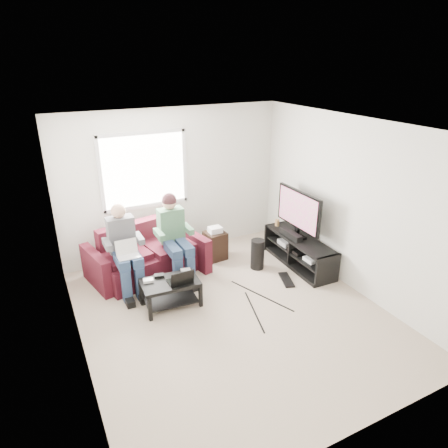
# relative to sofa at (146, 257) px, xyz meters

# --- Properties ---
(floor) EXTENTS (4.50, 4.50, 0.00)m
(floor) POSITION_rel_sofa_xyz_m (0.74, -1.64, -0.31)
(floor) COLOR tan
(floor) RESTS_ON ground
(ceiling) EXTENTS (4.50, 4.50, 0.00)m
(ceiling) POSITION_rel_sofa_xyz_m (0.74, -1.64, 2.29)
(ceiling) COLOR white
(ceiling) RESTS_ON wall_back
(wall_back) EXTENTS (4.50, 0.00, 4.50)m
(wall_back) POSITION_rel_sofa_xyz_m (0.74, 0.61, 0.99)
(wall_back) COLOR silver
(wall_back) RESTS_ON floor
(wall_front) EXTENTS (4.50, 0.00, 4.50)m
(wall_front) POSITION_rel_sofa_xyz_m (0.74, -3.89, 0.99)
(wall_front) COLOR silver
(wall_front) RESTS_ON floor
(wall_left) EXTENTS (0.00, 4.50, 4.50)m
(wall_left) POSITION_rel_sofa_xyz_m (-1.26, -1.64, 0.99)
(wall_left) COLOR silver
(wall_left) RESTS_ON floor
(wall_right) EXTENTS (0.00, 4.50, 4.50)m
(wall_right) POSITION_rel_sofa_xyz_m (2.74, -1.64, 0.99)
(wall_right) COLOR silver
(wall_right) RESTS_ON floor
(window) EXTENTS (1.48, 0.04, 1.28)m
(window) POSITION_rel_sofa_xyz_m (0.24, 0.59, 1.29)
(window) COLOR white
(window) RESTS_ON wall_back
(sofa) EXTENTS (1.97, 1.14, 0.84)m
(sofa) POSITION_rel_sofa_xyz_m (0.00, 0.00, 0.00)
(sofa) COLOR #481221
(sofa) RESTS_ON floor
(person_left) EXTENTS (0.40, 0.71, 1.35)m
(person_left) POSITION_rel_sofa_xyz_m (-0.40, -0.31, 0.43)
(person_left) COLOR navy
(person_left) RESTS_ON sofa
(person_right) EXTENTS (0.40, 0.71, 1.39)m
(person_right) POSITION_rel_sofa_xyz_m (0.40, -0.29, 0.49)
(person_right) COLOR navy
(person_right) RESTS_ON sofa
(laptop_silver) EXTENTS (0.39, 0.36, 0.24)m
(laptop_silver) POSITION_rel_sofa_xyz_m (-0.40, -0.53, 0.40)
(laptop_silver) COLOR silver
(laptop_silver) RESTS_ON person_left
(coffee_table) EXTENTS (0.84, 0.55, 0.41)m
(coffee_table) POSITION_rel_sofa_xyz_m (0.04, -1.05, -0.02)
(coffee_table) COLOR black
(coffee_table) RESTS_ON floor
(laptop_black) EXTENTS (0.37, 0.29, 0.24)m
(laptop_black) POSITION_rel_sofa_xyz_m (0.16, -1.13, 0.21)
(laptop_black) COLOR black
(laptop_black) RESTS_ON coffee_table
(controller_a) EXTENTS (0.15, 0.11, 0.04)m
(controller_a) POSITION_rel_sofa_xyz_m (-0.24, -0.93, 0.11)
(controller_a) COLOR silver
(controller_a) RESTS_ON coffee_table
(controller_b) EXTENTS (0.16, 0.12, 0.04)m
(controller_b) POSITION_rel_sofa_xyz_m (-0.06, -0.87, 0.11)
(controller_b) COLOR black
(controller_b) RESTS_ON coffee_table
(controller_c) EXTENTS (0.16, 0.12, 0.04)m
(controller_c) POSITION_rel_sofa_xyz_m (0.34, -0.90, 0.11)
(controller_c) COLOR gray
(controller_c) RESTS_ON coffee_table
(tv_stand) EXTENTS (0.50, 1.54, 0.51)m
(tv_stand) POSITION_rel_sofa_xyz_m (2.44, -0.88, -0.09)
(tv_stand) COLOR black
(tv_stand) RESTS_ON floor
(tv) EXTENTS (0.12, 1.10, 0.81)m
(tv) POSITION_rel_sofa_xyz_m (2.44, -0.78, 0.65)
(tv) COLOR black
(tv) RESTS_ON tv_stand
(soundbar) EXTENTS (0.12, 0.50, 0.10)m
(soundbar) POSITION_rel_sofa_xyz_m (2.32, -0.78, 0.24)
(soundbar) COLOR black
(soundbar) RESTS_ON tv_stand
(drink_cup) EXTENTS (0.08, 0.08, 0.12)m
(drink_cup) POSITION_rel_sofa_xyz_m (2.39, -0.25, 0.25)
(drink_cup) COLOR #A07445
(drink_cup) RESTS_ON tv_stand
(console_white) EXTENTS (0.30, 0.22, 0.06)m
(console_white) POSITION_rel_sofa_xyz_m (2.44, -1.28, -0.01)
(console_white) COLOR silver
(console_white) RESTS_ON tv_stand
(console_grey) EXTENTS (0.34, 0.26, 0.08)m
(console_grey) POSITION_rel_sofa_xyz_m (2.44, -0.58, -0.00)
(console_grey) COLOR gray
(console_grey) RESTS_ON tv_stand
(console_black) EXTENTS (0.38, 0.30, 0.07)m
(console_black) POSITION_rel_sofa_xyz_m (2.44, -0.93, -0.01)
(console_black) COLOR black
(console_black) RESTS_ON tv_stand
(subwoofer) EXTENTS (0.23, 0.23, 0.52)m
(subwoofer) POSITION_rel_sofa_xyz_m (1.74, -0.66, -0.05)
(subwoofer) COLOR black
(subwoofer) RESTS_ON floor
(keyboard_floor) EXTENTS (0.29, 0.48, 0.03)m
(keyboard_floor) POSITION_rel_sofa_xyz_m (1.94, -1.24, -0.30)
(keyboard_floor) COLOR black
(keyboard_floor) RESTS_ON floor
(end_table) EXTENTS (0.34, 0.34, 0.61)m
(end_table) POSITION_rel_sofa_xyz_m (1.25, -0.02, -0.04)
(end_table) COLOR black
(end_table) RESTS_ON floor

